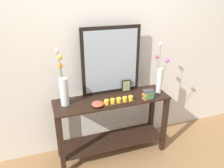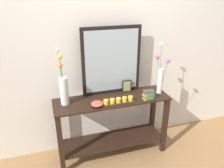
# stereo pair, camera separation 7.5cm
# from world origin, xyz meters

# --- Properties ---
(ground_plane) EXTENTS (7.00, 6.00, 0.02)m
(ground_plane) POSITION_xyz_m (0.00, 0.00, -0.01)
(ground_plane) COLOR #997047
(wall_back) EXTENTS (6.40, 0.08, 2.70)m
(wall_back) POSITION_xyz_m (0.00, 0.33, 1.35)
(wall_back) COLOR silver
(wall_back) RESTS_ON ground
(console_table) EXTENTS (1.39, 0.42, 0.80)m
(console_table) POSITION_xyz_m (0.00, 0.00, 0.48)
(console_table) COLOR black
(console_table) RESTS_ON ground
(mirror_leaning) EXTENTS (0.73, 0.03, 0.83)m
(mirror_leaning) POSITION_xyz_m (0.05, 0.18, 1.21)
(mirror_leaning) COLOR black
(mirror_leaning) RESTS_ON console_table
(tall_vase_left) EXTENTS (0.10, 0.15, 0.64)m
(tall_vase_left) POSITION_xyz_m (-0.55, 0.05, 1.01)
(tall_vase_left) COLOR silver
(tall_vase_left) RESTS_ON console_table
(vase_right) EXTENTS (0.12, 0.17, 0.64)m
(vase_right) POSITION_xyz_m (0.61, -0.03, 1.03)
(vase_right) COLOR silver
(vase_right) RESTS_ON console_table
(candle_tray) EXTENTS (0.39, 0.09, 0.07)m
(candle_tray) POSITION_xyz_m (0.04, -0.13, 0.83)
(candle_tray) COLOR #382316
(candle_tray) RESTS_ON console_table
(picture_frame_small) EXTENTS (0.12, 0.01, 0.16)m
(picture_frame_small) POSITION_xyz_m (0.24, 0.13, 0.88)
(picture_frame_small) COLOR black
(picture_frame_small) RESTS_ON console_table
(decorative_bowl) EXTENTS (0.14, 0.14, 0.05)m
(decorative_bowl) POSITION_xyz_m (-0.21, -0.12, 0.83)
(decorative_bowl) COLOR #B24C38
(decorative_bowl) RESTS_ON console_table
(book_stack) EXTENTS (0.14, 0.09, 0.11)m
(book_stack) POSITION_xyz_m (0.41, -0.14, 0.86)
(book_stack) COLOR orange
(book_stack) RESTS_ON console_table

